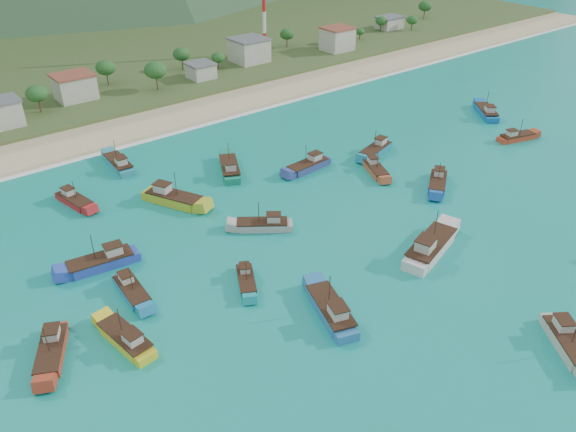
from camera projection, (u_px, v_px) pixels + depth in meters
ground at (381, 270)px, 88.72m from camera, size 600.00×600.00×0.00m
beach at (154, 122)px, 141.82m from camera, size 400.00×18.00×1.20m
land at (69, 66)px, 182.83m from camera, size 400.00×110.00×2.40m
surf_line at (172, 133)px, 135.44m from camera, size 400.00×2.50×0.08m
village at (134, 78)px, 156.58m from camera, size 219.53×25.37×7.45m
vegetation at (63, 89)px, 147.51m from camera, size 276.35×26.38×8.89m
boat_2 at (567, 343)px, 73.80m from camera, size 8.53×10.28×6.15m
boat_5 at (486, 112)px, 145.07m from camera, size 9.45×10.86×6.60m
boat_6 at (517, 138)px, 131.70m from camera, size 9.78×5.27×5.54m
boat_7 at (430, 248)px, 91.98m from camera, size 14.24×7.82×8.07m
boat_8 at (173, 199)px, 106.19m from camera, size 8.62×12.50×7.19m
boat_9 at (246, 281)px, 85.47m from camera, size 5.86×8.22×4.75m
boat_10 at (52, 352)px, 72.51m from camera, size 7.09×10.21×5.88m
boat_12 at (375, 170)px, 117.39m from camera, size 6.25×9.57×5.47m
boat_13 at (438, 183)px, 112.03m from camera, size 10.12×8.39×6.06m
boat_14 at (230, 169)px, 117.15m from camera, size 8.18×11.74×6.76m
boat_15 at (263, 226)px, 98.57m from camera, size 9.76×8.25×5.88m
boat_18 at (308, 166)px, 118.48m from camera, size 10.80×3.96×6.25m
boat_21 at (75, 201)px, 106.05m from camera, size 4.62×9.91×5.64m
boat_22 at (119, 164)px, 119.15m from camera, size 3.83×10.98×6.39m
boat_24 at (126, 340)px, 74.37m from camera, size 4.42×10.45×5.98m
boat_26 at (102, 262)px, 88.96m from camera, size 11.62×4.79×6.67m
boat_30 at (132, 291)px, 83.13m from camera, size 3.29×9.50×5.53m
boat_31 at (331, 311)px, 78.98m from camera, size 6.87×12.07×6.84m
boat_32 at (376, 151)px, 125.19m from camera, size 11.00×5.93×6.23m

